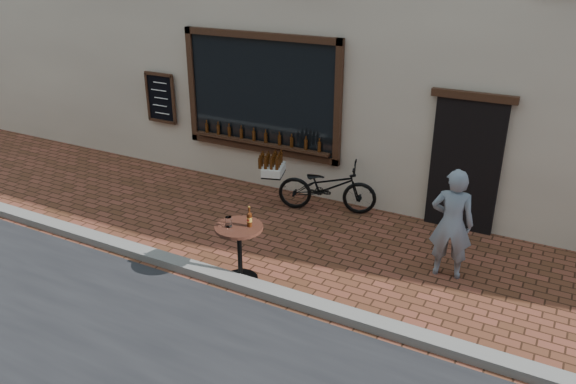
% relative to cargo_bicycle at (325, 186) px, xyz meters
% --- Properties ---
extents(ground, '(90.00, 90.00, 0.00)m').
position_rel_cargo_bicycle_xyz_m(ground, '(0.36, -3.01, -0.47)').
color(ground, '#4F2B19').
rests_on(ground, ground).
extents(kerb, '(90.00, 0.25, 0.12)m').
position_rel_cargo_bicycle_xyz_m(kerb, '(0.36, -2.81, -0.41)').
color(kerb, slate).
rests_on(kerb, ground).
extents(cargo_bicycle, '(2.09, 1.13, 0.98)m').
position_rel_cargo_bicycle_xyz_m(cargo_bicycle, '(0.00, 0.00, 0.00)').
color(cargo_bicycle, black).
rests_on(cargo_bicycle, ground).
extents(bistro_table, '(0.67, 0.67, 1.15)m').
position_rel_cargo_bicycle_xyz_m(bistro_table, '(-0.08, -2.66, 0.14)').
color(bistro_table, black).
rests_on(bistro_table, ground).
extents(pedestrian, '(0.65, 0.48, 1.63)m').
position_rel_cargo_bicycle_xyz_m(pedestrian, '(2.45, -1.13, 0.34)').
color(pedestrian, slate).
rests_on(pedestrian, ground).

